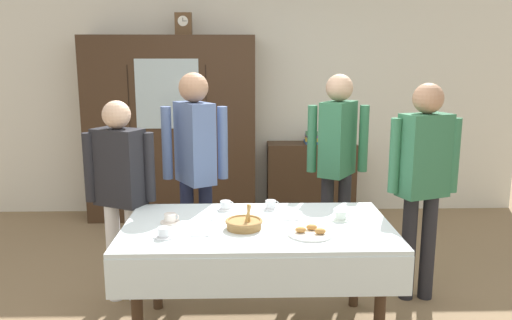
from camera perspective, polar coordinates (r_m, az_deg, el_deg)
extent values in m
plane|color=#846B4C|center=(3.86, 0.08, -17.07)|extent=(12.00, 12.00, 0.00)
cube|color=silver|center=(6.06, -0.62, 6.85)|extent=(6.40, 0.10, 2.70)
cylinder|color=#3D2819|center=(3.26, -13.15, -15.78)|extent=(0.07, 0.07, 0.74)
cylinder|color=#3D2819|center=(3.30, 13.69, -15.43)|extent=(0.07, 0.07, 0.74)
cylinder|color=#3D2819|center=(3.89, -11.08, -11.07)|extent=(0.07, 0.07, 0.74)
cylinder|color=#3D2819|center=(3.92, 11.01, -10.85)|extent=(0.07, 0.07, 0.74)
cube|color=silver|center=(3.37, 0.18, -7.47)|extent=(1.75, 0.98, 0.03)
cube|color=silver|center=(2.97, 0.47, -13.03)|extent=(1.75, 0.01, 0.24)
cube|color=#3D2819|center=(5.85, -9.43, 3.41)|extent=(1.89, 0.45, 2.07)
cube|color=silver|center=(5.58, -9.89, 7.27)|extent=(0.68, 0.01, 0.74)
cube|color=black|center=(5.72, -13.82, 1.99)|extent=(0.01, 0.01, 1.65)
cube|color=black|center=(5.60, -5.50, 2.08)|extent=(0.01, 0.01, 1.65)
cube|color=brown|center=(5.78, -8.10, 14.81)|extent=(0.18, 0.10, 0.24)
cylinder|color=white|center=(5.73, -8.17, 15.13)|extent=(0.11, 0.01, 0.11)
cube|color=black|center=(5.73, -8.19, 15.28)|extent=(0.00, 0.00, 0.04)
cube|color=black|center=(5.72, -7.98, 15.14)|extent=(0.05, 0.00, 0.00)
cube|color=#3D2819|center=(6.01, 6.12, -2.15)|extent=(1.02, 0.35, 0.86)
cube|color=#2D5184|center=(5.92, 6.22, 2.04)|extent=(0.16, 0.19, 0.03)
cube|color=#B29333|center=(5.92, 6.22, 2.37)|extent=(0.17, 0.23, 0.04)
cube|color=#664C7A|center=(5.91, 6.23, 2.70)|extent=(0.14, 0.20, 0.03)
cube|color=#3D754C|center=(5.91, 6.24, 2.98)|extent=(0.16, 0.18, 0.03)
cylinder|color=white|center=(3.19, -10.21, -8.44)|extent=(0.13, 0.13, 0.01)
cylinder|color=white|center=(3.18, -10.23, -7.90)|extent=(0.08, 0.08, 0.05)
torus|color=white|center=(3.17, -9.55, -7.87)|extent=(0.04, 0.01, 0.04)
cylinder|color=#47230F|center=(3.17, -10.24, -7.54)|extent=(0.06, 0.06, 0.01)
cylinder|color=white|center=(3.45, -9.56, -6.86)|extent=(0.13, 0.13, 0.01)
cylinder|color=white|center=(3.44, -9.58, -6.36)|extent=(0.08, 0.08, 0.05)
torus|color=white|center=(3.43, -8.95, -6.32)|extent=(0.04, 0.01, 0.04)
cylinder|color=#47230F|center=(3.43, -9.59, -6.02)|extent=(0.06, 0.06, 0.01)
cylinder|color=white|center=(3.70, 1.64, -5.42)|extent=(0.13, 0.13, 0.01)
cylinder|color=white|center=(3.69, 1.65, -4.95)|extent=(0.08, 0.08, 0.05)
torus|color=white|center=(3.69, 2.24, -4.91)|extent=(0.04, 0.01, 0.04)
cylinder|color=white|center=(3.69, -3.42, -5.47)|extent=(0.13, 0.13, 0.01)
cylinder|color=white|center=(3.68, -3.43, -5.00)|extent=(0.08, 0.08, 0.05)
torus|color=white|center=(3.68, -2.84, -4.96)|extent=(0.04, 0.01, 0.04)
cylinder|color=#47230F|center=(3.68, -3.43, -4.68)|extent=(0.06, 0.06, 0.01)
cylinder|color=silver|center=(3.50, 9.40, -6.58)|extent=(0.13, 0.13, 0.01)
cylinder|color=silver|center=(3.49, 9.42, -6.09)|extent=(0.08, 0.08, 0.05)
torus|color=silver|center=(3.50, 10.03, -6.03)|extent=(0.04, 0.01, 0.04)
cylinder|color=#47230F|center=(3.48, 9.43, -5.75)|extent=(0.06, 0.06, 0.01)
cylinder|color=#9E7542|center=(3.28, -1.35, -7.26)|extent=(0.22, 0.22, 0.05)
torus|color=#9E7542|center=(3.27, -1.35, -6.85)|extent=(0.24, 0.24, 0.02)
cylinder|color=tan|center=(3.25, -0.89, -6.09)|extent=(0.04, 0.03, 0.12)
cylinder|color=tan|center=(3.26, -0.82, -6.01)|extent=(0.03, 0.04, 0.12)
cylinder|color=tan|center=(3.27, -0.89, -5.94)|extent=(0.04, 0.03, 0.12)
cylinder|color=white|center=(3.20, 6.10, -8.21)|extent=(0.28, 0.28, 0.01)
ellipsoid|color=#BC7F3D|center=(3.18, 7.18, -7.89)|extent=(0.07, 0.05, 0.04)
ellipsoid|color=#BC7F3D|center=(3.25, 6.24, -7.46)|extent=(0.07, 0.05, 0.04)
ellipsoid|color=#BC7F3D|center=(3.19, 5.02, -7.77)|extent=(0.07, 0.05, 0.04)
cube|color=silver|center=(3.45, 3.72, -6.72)|extent=(0.10, 0.01, 0.00)
ellipsoid|color=silver|center=(3.46, 4.64, -6.68)|extent=(0.03, 0.02, 0.01)
cube|color=silver|center=(3.18, -6.39, -8.42)|extent=(0.10, 0.01, 0.00)
ellipsoid|color=silver|center=(3.17, -5.39, -8.40)|extent=(0.03, 0.02, 0.01)
cube|color=silver|center=(3.47, -5.81, -6.65)|extent=(0.10, 0.01, 0.00)
ellipsoid|color=silver|center=(3.47, -4.90, -6.63)|extent=(0.03, 0.02, 0.01)
cylinder|color=#232328|center=(4.55, 7.89, -6.84)|extent=(0.11, 0.11, 0.84)
cylinder|color=#232328|center=(4.58, 9.76, -6.79)|extent=(0.11, 0.11, 0.84)
cube|color=#33704C|center=(4.39, 9.13, 2.36)|extent=(0.37, 0.41, 0.63)
sphere|color=tan|center=(4.34, 9.31, 7.97)|extent=(0.23, 0.23, 0.23)
cylinder|color=#33704C|center=(4.35, 6.27, 2.36)|extent=(0.08, 0.08, 0.57)
cylinder|color=#33704C|center=(4.43, 11.92, 2.35)|extent=(0.08, 0.08, 0.57)
cylinder|color=silver|center=(4.09, -15.57, -9.91)|extent=(0.11, 0.11, 0.76)
cylinder|color=silver|center=(4.06, -13.49, -9.99)|extent=(0.11, 0.11, 0.76)
cube|color=#232328|center=(3.89, -15.03, -0.78)|extent=(0.41, 0.34, 0.57)
sphere|color=#DBB293|center=(3.82, -15.33, 4.90)|extent=(0.21, 0.21, 0.21)
cylinder|color=#232328|center=(3.94, -18.14, -0.79)|extent=(0.08, 0.08, 0.51)
cylinder|color=#232328|center=(3.84, -11.84, -0.77)|extent=(0.08, 0.08, 0.51)
cylinder|color=#191E38|center=(4.25, -7.63, -8.08)|extent=(0.11, 0.11, 0.85)
cylinder|color=#191E38|center=(4.24, -5.59, -8.09)|extent=(0.11, 0.11, 0.85)
cube|color=slate|center=(4.06, -6.85, 1.90)|extent=(0.36, 0.41, 0.64)
sphere|color=tan|center=(4.01, -7.00, 8.05)|extent=(0.23, 0.23, 0.23)
cylinder|color=slate|center=(4.08, -9.93, 1.87)|extent=(0.08, 0.08, 0.58)
cylinder|color=slate|center=(4.04, -3.75, 1.92)|extent=(0.08, 0.08, 0.58)
cylinder|color=#232328|center=(4.12, 16.66, -9.38)|extent=(0.11, 0.11, 0.82)
cylinder|color=#232328|center=(4.17, 18.65, -9.26)|extent=(0.11, 0.11, 0.82)
cube|color=#33704C|center=(3.95, 18.30, 0.48)|extent=(0.41, 0.31, 0.62)
sphere|color=tan|center=(3.90, 18.69, 6.54)|extent=(0.22, 0.22, 0.22)
cylinder|color=#33704C|center=(3.88, 15.24, 0.47)|extent=(0.08, 0.08, 0.55)
cylinder|color=#33704C|center=(4.03, 21.24, 0.49)|extent=(0.08, 0.08, 0.55)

